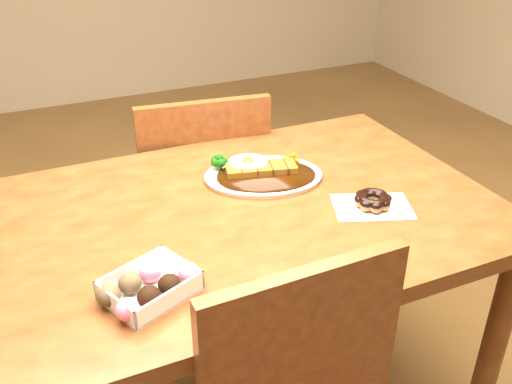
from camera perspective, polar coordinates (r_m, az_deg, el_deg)
name	(u,v)px	position (r m, az deg, el deg)	size (l,w,h in m)	color
table	(243,243)	(1.40, -1.33, -5.17)	(1.20, 0.80, 0.75)	#552711
chair_far	(201,199)	(1.94, -5.55, -0.70)	(0.47, 0.47, 0.87)	#552711
katsu_curry_plate	(261,173)	(1.47, 0.52, 1.91)	(0.35, 0.29, 0.06)	white
donut_box	(149,286)	(1.09, -10.67, -9.25)	(0.20, 0.18, 0.05)	white
pon_de_ring	(373,201)	(1.37, 11.61, -0.85)	(0.21, 0.18, 0.03)	silver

